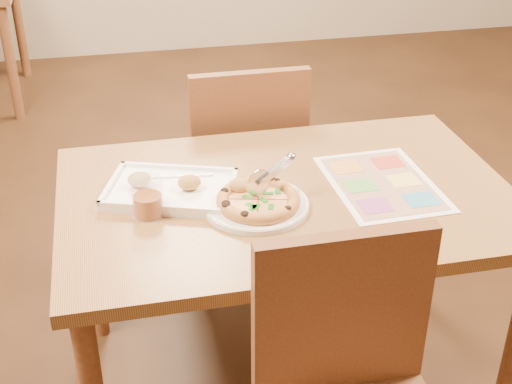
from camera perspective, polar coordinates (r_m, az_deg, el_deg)
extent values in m
plane|color=#331E0E|center=(2.49, 2.12, -14.55)|extent=(7.00, 7.00, 0.00)
cube|color=olive|center=(2.06, 2.47, -0.48)|extent=(1.30, 0.85, 0.04)
cylinder|color=brown|center=(2.51, -13.06, -4.92)|extent=(0.06, 0.06, 0.68)
cylinder|color=brown|center=(2.72, 12.47, -1.89)|extent=(0.06, 0.06, 0.68)
cube|color=brown|center=(1.67, 6.89, -9.85)|extent=(0.42, 0.04, 0.45)
cube|color=brown|center=(2.78, -1.26, 2.18)|extent=(0.42, 0.42, 0.04)
cube|color=brown|center=(2.51, -0.46, 4.76)|extent=(0.42, 0.04, 0.45)
cylinder|color=brown|center=(4.41, -19.03, 9.71)|extent=(0.06, 0.06, 0.68)
cylinder|color=brown|center=(5.11, -18.41, 12.43)|extent=(0.06, 0.06, 0.68)
cylinder|color=white|center=(1.97, 0.00, -1.06)|extent=(0.32, 0.32, 0.02)
cylinder|color=#C97F44|center=(1.96, 0.19, -0.87)|extent=(0.22, 0.22, 0.01)
cylinder|color=#E6CF7D|center=(1.95, 0.19, -0.67)|extent=(0.19, 0.19, 0.01)
torus|color=#C97F44|center=(1.95, 0.19, -0.64)|extent=(0.23, 0.23, 0.04)
cylinder|color=silver|center=(1.94, 0.21, 0.71)|extent=(0.08, 0.04, 0.08)
cube|color=silver|center=(1.97, 1.54, 1.74)|extent=(0.12, 0.07, 0.06)
cube|color=white|center=(2.05, -6.84, 0.08)|extent=(0.42, 0.35, 0.02)
cube|color=silver|center=(2.04, -6.86, 0.39)|extent=(0.18, 0.03, 0.00)
ellipsoid|color=#B88E42|center=(2.05, -9.32, 1.00)|extent=(0.07, 0.05, 0.04)
ellipsoid|color=#B88E42|center=(2.02, -5.36, 0.77)|extent=(0.07, 0.05, 0.04)
ellipsoid|color=#B88E42|center=(2.00, -1.28, 0.53)|extent=(0.07, 0.05, 0.04)
cylinder|color=#7D3509|center=(1.95, -8.63, -1.02)|extent=(0.08, 0.08, 0.06)
cylinder|color=white|center=(1.94, -8.69, -0.41)|extent=(0.09, 0.09, 0.11)
cube|color=white|center=(2.12, 10.04, 0.68)|extent=(0.31, 0.42, 0.00)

